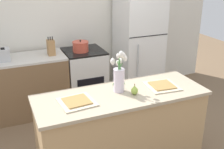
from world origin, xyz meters
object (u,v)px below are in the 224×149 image
Objects in this scene: refrigerator at (139,44)px; plate_setting_right at (162,86)px; stove_range at (85,77)px; plate_setting_left at (77,102)px; cooking_pot at (81,46)px; flower_vase at (119,76)px; knife_block at (51,47)px; pear_figurine at (135,90)px; toaster at (0,55)px.

refrigerator is 4.96× the size of plate_setting_right.
plate_setting_left is at bearing -109.81° from stove_range.
refrigerator is at bearing 1.97° from cooking_pot.
refrigerator is (0.95, 0.00, 0.44)m from stove_range.
plate_setting_left is at bearing -170.69° from flower_vase.
cooking_pot is 0.90× the size of knife_block.
pear_figurine is at bearing -87.42° from cooking_pot.
pear_figurine is 2.03m from toaster.
plate_setting_left and plate_setting_right have the same top height.
refrigerator reaches higher than stove_range.
stove_range is 1.66m from flower_vase.
toaster is 1.04× the size of knife_block.
refrigerator is at bearing 46.53° from plate_setting_left.
toaster reaches higher than plate_setting_left.
cooking_pot is at bearing 71.68° from plate_setting_left.
plate_setting_right is at bearing -9.28° from flower_vase.
plate_setting_left is at bearing -92.92° from knife_block.
pear_figurine is at bearing -72.55° from knife_block.
cooking_pot is (1.14, 0.00, -0.01)m from toaster.
plate_setting_right is 1.64m from cooking_pot.
stove_range is 1.72m from plate_setting_right.
refrigerator is at bearing 1.12° from knife_block.
stove_range is 0.50× the size of refrigerator.
knife_block is at bearing 104.84° from flower_vase.
flower_vase is 1.69× the size of knife_block.
stove_range is at bearing 86.25° from flower_vase.
pear_figurine is (0.12, -0.13, -0.13)m from flower_vase.
stove_range is at bearing 103.29° from plate_setting_right.
refrigerator is 6.32× the size of toaster.
refrigerator is at bearing 1.01° from toaster.
pear_figurine is (0.02, -1.67, 0.49)m from stove_range.
toaster reaches higher than pear_figurine.
toaster is (-2.15, -0.04, 0.09)m from refrigerator.
stove_range is 2.49× the size of plate_setting_left.
knife_block is (0.08, 1.59, 0.11)m from plate_setting_left.
knife_block reaches higher than plate_setting_left.
pear_figurine reaches higher than plate_setting_right.
cooking_pot is (0.04, 1.50, -0.09)m from flower_vase.
toaster is at bearing -179.84° from cooking_pot.
flower_vase is 1.86m from toaster.
stove_range is 1.74m from pear_figurine.
refrigerator is 4.96× the size of plate_setting_left.
stove_range is 7.60× the size of pear_figurine.
refrigerator reaches higher than plate_setting_left.
knife_block is (-0.88, 1.59, 0.11)m from plate_setting_right.
flower_vase is 1.63× the size of toaster.
toaster is at bearing 111.39° from plate_setting_left.
knife_block is (-0.40, 1.51, -0.06)m from flower_vase.
flower_vase reaches higher than cooking_pot.
plate_setting_right is at bearing -76.71° from stove_range.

